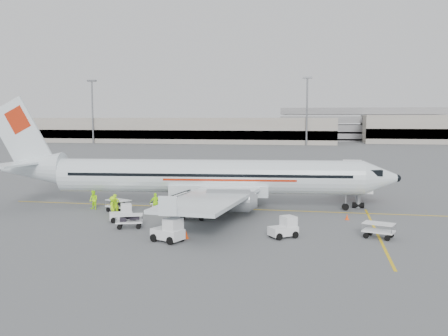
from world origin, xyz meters
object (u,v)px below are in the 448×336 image
Objects in this scene: jet_bridge at (355,181)px; tug_mid at (168,230)px; aircraft at (209,154)px; tug_fore at (283,227)px; belt_loader at (173,197)px; tug_aft at (121,213)px.

jet_bridge reaches higher than tug_mid.
aircraft reaches higher than tug_fore.
belt_loader is 2.35× the size of tug_fore.
jet_bridge is 20.36m from belt_loader.
belt_loader is 2.48× the size of tug_aft.
jet_bridge is at bearing 12.85° from tug_aft.
aircraft is 5.50m from belt_loader.
tug_fore is at bearing -26.69° from belt_loader.
belt_loader is (-3.16, -1.89, -4.09)m from aircraft.
aircraft is at bearing 42.61° from belt_loader.
tug_fore reaches higher than tug_aft.
jet_bridge is at bearing 24.09° from aircraft.
tug_fore is (11.24, -8.93, -0.51)m from belt_loader.
aircraft is at bearing 113.46° from tug_mid.
jet_bridge is 26.27m from tug_mid.
belt_loader is at bearing -155.10° from aircraft.
tug_aft is (-6.02, 5.93, -0.12)m from tug_mid.
jet_bridge is 7.36× the size of tug_fore.
belt_loader reaches higher than tug_fore.
tug_mid is 8.45m from tug_aft.
tug_mid is at bearing 162.44° from tug_fore.
tug_fore is (-6.36, -19.16, -1.18)m from jet_bridge.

